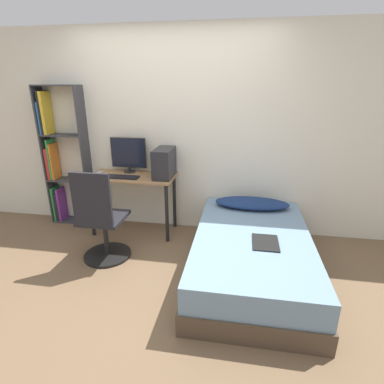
# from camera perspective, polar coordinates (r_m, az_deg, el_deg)

# --- Properties ---
(ground_plane) EXTENTS (14.00, 14.00, 0.00)m
(ground_plane) POSITION_cam_1_polar(r_m,az_deg,el_deg) (3.03, -8.71, -17.72)
(ground_plane) COLOR brown
(wall_back) EXTENTS (8.00, 0.05, 2.50)m
(wall_back) POSITION_cam_1_polar(r_m,az_deg,el_deg) (3.83, -3.06, 10.99)
(wall_back) COLOR silver
(wall_back) RESTS_ON ground_plane
(desk) EXTENTS (1.08, 0.52, 0.76)m
(desk) POSITION_cam_1_polar(r_m,az_deg,el_deg) (3.85, -11.22, 1.17)
(desk) COLOR #997047
(desk) RESTS_ON ground_plane
(bookshelf) EXTENTS (0.58, 0.22, 1.83)m
(bookshelf) POSITION_cam_1_polar(r_m,az_deg,el_deg) (4.39, -23.90, 5.62)
(bookshelf) COLOR #38383D
(bookshelf) RESTS_ON ground_plane
(office_chair) EXTENTS (0.52, 0.52, 1.04)m
(office_chair) POSITION_cam_1_polar(r_m,az_deg,el_deg) (3.36, -16.81, -6.23)
(office_chair) COLOR black
(office_chair) RESTS_ON ground_plane
(bed) EXTENTS (1.16, 1.93, 0.44)m
(bed) POSITION_cam_1_polar(r_m,az_deg,el_deg) (3.16, 11.25, -11.47)
(bed) COLOR #4C3D2D
(bed) RESTS_ON ground_plane
(pillow) EXTENTS (0.88, 0.36, 0.11)m
(pillow) POSITION_cam_1_polar(r_m,az_deg,el_deg) (3.67, 11.32, -2.09)
(pillow) COLOR navy
(pillow) RESTS_ON bed
(magazine) EXTENTS (0.24, 0.32, 0.01)m
(magazine) POSITION_cam_1_polar(r_m,az_deg,el_deg) (2.92, 13.83, -9.32)
(magazine) COLOR black
(magazine) RESTS_ON bed
(monitor) EXTENTS (0.46, 0.15, 0.45)m
(monitor) POSITION_cam_1_polar(r_m,az_deg,el_deg) (3.93, -12.01, 7.10)
(monitor) COLOR black
(monitor) RESTS_ON desk
(keyboard) EXTENTS (0.42, 0.14, 0.02)m
(keyboard) POSITION_cam_1_polar(r_m,az_deg,el_deg) (3.75, -13.25, 2.80)
(keyboard) COLOR black
(keyboard) RESTS_ON desk
(pc_tower) EXTENTS (0.21, 0.42, 0.35)m
(pc_tower) POSITION_cam_1_polar(r_m,az_deg,el_deg) (3.67, -5.31, 5.55)
(pc_tower) COLOR #232328
(pc_tower) RESTS_ON desk
(phone) EXTENTS (0.07, 0.14, 0.01)m
(phone) POSITION_cam_1_polar(r_m,az_deg,el_deg) (4.03, -17.29, 3.50)
(phone) COLOR #B7B7BC
(phone) RESTS_ON desk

